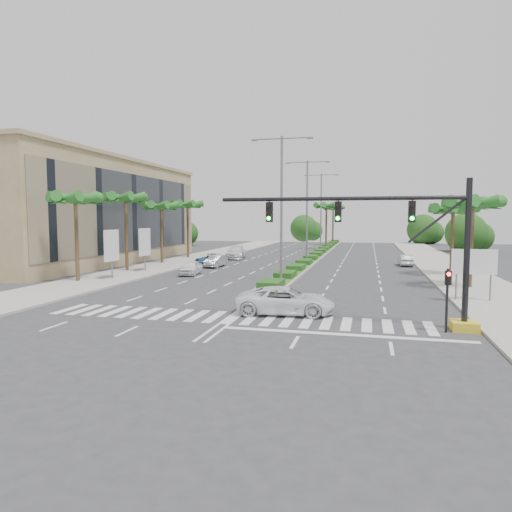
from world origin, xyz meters
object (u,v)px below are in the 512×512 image
Objects in this scene: car_parked_b at (216,261)px; car_crossing at (285,301)px; car_parked_d at (236,253)px; car_parked_a at (191,268)px; car_right at (405,260)px; car_parked_c at (211,260)px.

car_parked_b is 0.72× the size of car_crossing.
car_parked_d reaches higher than car_parked_b.
car_parked_a is at bearing 31.99° from car_crossing.
car_parked_b is at bearing -93.10° from car_parked_d.
car_parked_b is 21.32m from car_right.
car_parked_a is 17.78m from car_parked_d.
car_parked_c is at bearing 22.72° from car_crossing.
car_right is at bearing -18.95° from car_parked_d.
car_parked_b is 0.70× the size of car_parked_d.
car_parked_a is at bearing -77.02° from car_parked_c.
car_parked_c is (-1.04, 8.53, 0.01)m from car_parked_a.
car_parked_c is at bearing -99.14° from car_parked_d.
car_crossing is at bearing -58.24° from car_parked_a.
car_parked_d is at bearing -14.37° from car_right.
car_parked_d is at bearing 15.28° from car_crossing.
car_crossing reaches higher than car_parked_b.
car_parked_d reaches higher than car_parked_c.
car_parked_b is at bearing 22.06° from car_crossing.
car_parked_a is at bearing -86.42° from car_parked_b.
car_crossing is (11.81, -22.53, 0.11)m from car_parked_b.
car_crossing is 30.16m from car_right.
car_parked_a is at bearing 30.51° from car_right.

